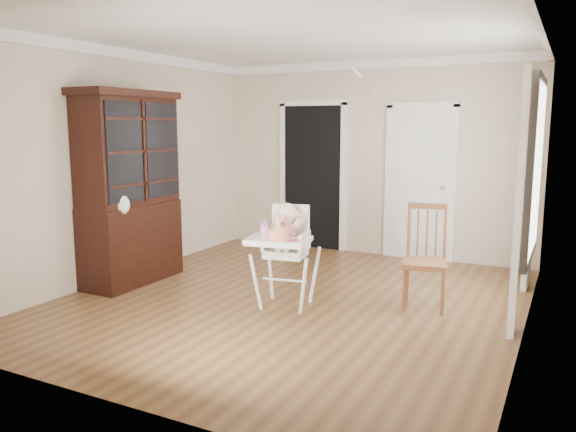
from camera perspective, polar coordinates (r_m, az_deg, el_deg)
The scene contains 16 objects.
floor at distance 5.95m, azimuth 0.34°, elevation -8.56°, with size 5.00×5.00×0.00m, color brown.
ceiling at distance 5.74m, azimuth 0.37°, elevation 18.05°, with size 5.00×5.00×0.00m, color white.
wall_back at distance 8.00m, azimuth 8.46°, elevation 5.74°, with size 4.50×4.50×0.00m, color beige.
wall_left at distance 6.99m, azimuth -16.42°, elevation 4.99°, with size 5.00×5.00×0.00m, color beige.
wall_right at distance 5.10m, azimuth 23.62°, elevation 3.19°, with size 5.00×5.00×0.00m, color beige.
crown_molding at distance 5.73m, azimuth 0.37°, elevation 17.46°, with size 4.50×5.00×0.12m, color white, non-canonical shape.
doorway at distance 8.33m, azimuth 2.50°, elevation 4.31°, with size 1.06×0.05×2.22m.
closet_door at distance 7.81m, azimuth 13.23°, elevation 3.13°, with size 0.96×0.09×2.13m.
window_right at distance 5.90m, azimuth 23.38°, elevation 3.30°, with size 0.13×1.84×2.30m.
high_chair at distance 5.61m, azimuth -0.23°, elevation -2.85°, with size 0.71×0.83×1.04m.
baby at distance 5.61m, azimuth -0.14°, elevation -1.19°, with size 0.34×0.25×0.49m.
cake at distance 5.32m, azimuth -0.99°, elevation -1.98°, with size 0.26×0.26×0.12m.
sippy_cup at distance 5.49m, azimuth -2.42°, elevation -1.40°, with size 0.08×0.08×0.19m.
china_cabinet at distance 6.69m, azimuth -15.81°, elevation 2.74°, with size 0.58×1.31×2.21m.
dining_chair at distance 5.79m, azimuth 13.77°, elevation -4.36°, with size 0.49×0.49×1.04m.
streamer at distance 5.68m, azimuth 6.96°, elevation 14.26°, with size 0.03×0.50×0.02m, color pink, non-canonical shape.
Camera 1 is at (2.55, -5.07, 1.81)m, focal length 35.00 mm.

